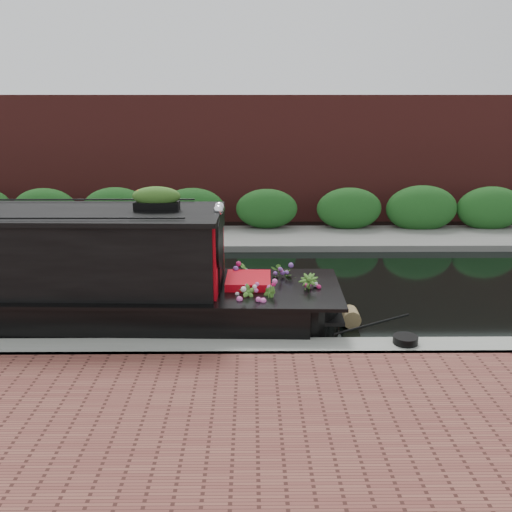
{
  "coord_description": "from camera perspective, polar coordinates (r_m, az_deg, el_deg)",
  "views": [
    {
      "loc": [
        1.6,
        -11.5,
        4.07
      ],
      "look_at": [
        1.69,
        -0.6,
        0.94
      ],
      "focal_mm": 40.0,
      "sensor_mm": 36.0,
      "label": 1
    }
  ],
  "objects": [
    {
      "name": "far_hedge",
      "position": [
        17.17,
        -5.83,
        2.25
      ],
      "size": [
        40.0,
        1.1,
        2.8
      ],
      "primitive_type": "cube",
      "color": "#1F551D",
      "rests_on": "ground"
    },
    {
      "name": "rope_fender",
      "position": [
        10.51,
        9.43,
        -6.02
      ],
      "size": [
        0.33,
        0.39,
        0.33
      ],
      "primitive_type": "cylinder",
      "rotation": [
        1.57,
        0.0,
        0.0
      ],
      "color": "olive",
      "rests_on": "ground"
    },
    {
      "name": "coiled_mooring_rope",
      "position": [
        9.4,
        14.72,
        -8.11
      ],
      "size": [
        0.39,
        0.39,
        0.12
      ],
      "primitive_type": "cylinder",
      "color": "black",
      "rests_on": "near_bank_coping"
    },
    {
      "name": "near_bank_coping",
      "position": [
        9.3,
        -10.51,
        -10.22
      ],
      "size": [
        40.0,
        0.6,
        0.5
      ],
      "primitive_type": "cube",
      "color": "gray",
      "rests_on": "ground"
    },
    {
      "name": "ground",
      "position": [
        12.31,
        -7.95,
        -3.43
      ],
      "size": [
        80.0,
        80.0,
        0.0
      ],
      "primitive_type": "plane",
      "color": "black",
      "rests_on": "ground"
    },
    {
      "name": "far_bank_path",
      "position": [
        16.3,
        -6.11,
        1.49
      ],
      "size": [
        40.0,
        2.4,
        0.34
      ],
      "primitive_type": "cube",
      "color": "slate",
      "rests_on": "ground"
    },
    {
      "name": "far_brick_wall",
      "position": [
        19.21,
        -5.27,
        3.74
      ],
      "size": [
        40.0,
        1.0,
        8.0
      ],
      "primitive_type": "cube",
      "color": "maroon",
      "rests_on": "ground"
    }
  ]
}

